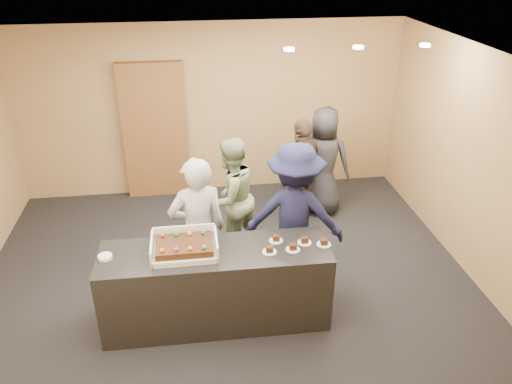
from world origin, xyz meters
TOP-DOWN VIEW (x-y plane):
  - room at (0.00, 0.00)m, footprint 6.04×6.00m
  - serving_counter at (-0.18, -0.75)m, footprint 2.41×0.73m
  - storage_cabinet at (-0.90, 2.41)m, footprint 0.98×0.15m
  - cake_box at (-0.48, -0.73)m, footprint 0.67×0.46m
  - sheet_cake at (-0.49, -0.75)m, footprint 0.57×0.39m
  - plate_stack at (-1.28, -0.72)m, footprint 0.14×0.14m
  - slice_a at (0.38, -0.85)m, footprint 0.15×0.15m
  - slice_b at (0.48, -0.65)m, footprint 0.15×0.15m
  - slice_c at (0.62, -0.84)m, footprint 0.15×0.15m
  - slice_d at (0.77, -0.73)m, footprint 0.15×0.15m
  - slice_e at (0.97, -0.79)m, footprint 0.15×0.15m
  - person_server_grey at (-0.34, -0.30)m, footprint 0.71×0.53m
  - person_sage_man at (0.11, 0.56)m, footprint 1.00×0.95m
  - person_navy_man at (0.79, -0.14)m, footprint 1.29×0.95m
  - person_brown_extra at (1.20, 1.24)m, footprint 0.94×0.93m
  - person_dark_suit at (1.57, 1.48)m, footprint 0.95×0.82m
  - ceiling_spotlights at (1.60, 0.50)m, footprint 1.72×0.12m

SIDE VIEW (x-z plane):
  - serving_counter at x=-0.18m, z-range 0.00..0.90m
  - person_brown_extra at x=1.20m, z-range 0.00..1.59m
  - person_sage_man at x=0.11m, z-range 0.00..1.62m
  - person_dark_suit at x=1.57m, z-range 0.00..1.65m
  - person_server_grey at x=-0.34m, z-range 0.00..1.76m
  - person_navy_man at x=0.79m, z-range 0.00..1.79m
  - plate_stack at x=-1.28m, z-range 0.90..0.94m
  - slice_a at x=0.38m, z-range 0.89..0.96m
  - slice_b at x=0.48m, z-range 0.89..0.96m
  - slice_c at x=0.62m, z-range 0.89..0.96m
  - slice_d at x=0.77m, z-range 0.89..0.96m
  - slice_e at x=0.97m, z-range 0.89..0.96m
  - cake_box at x=-0.48m, z-range 0.85..1.04m
  - sheet_cake at x=-0.49m, z-range 0.94..1.05m
  - storage_cabinet at x=-0.90m, z-range 0.00..2.16m
  - room at x=0.00m, z-range 0.00..2.70m
  - ceiling_spotlights at x=1.60m, z-range 2.66..2.69m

